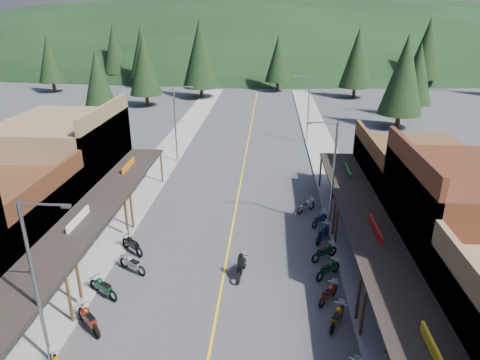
% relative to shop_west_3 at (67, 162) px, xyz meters
% --- Properties ---
extents(ground, '(220.00, 220.00, 0.00)m').
position_rel_shop_west_3_xyz_m(ground, '(13.78, -11.30, -3.52)').
color(ground, '#38383A').
rests_on(ground, ground).
extents(centerline, '(0.15, 90.00, 0.01)m').
position_rel_shop_west_3_xyz_m(centerline, '(13.78, 8.70, -3.51)').
color(centerline, gold).
rests_on(centerline, ground).
extents(sidewalk_west, '(3.40, 94.00, 0.15)m').
position_rel_shop_west_3_xyz_m(sidewalk_west, '(5.08, 8.70, -3.44)').
color(sidewalk_west, gray).
rests_on(sidewalk_west, ground).
extents(sidewalk_east, '(3.40, 94.00, 0.15)m').
position_rel_shop_west_3_xyz_m(sidewalk_east, '(22.48, 8.70, -3.44)').
color(sidewalk_east, gray).
rests_on(sidewalk_east, ground).
extents(shop_west_3, '(10.90, 10.20, 8.20)m').
position_rel_shop_west_3_xyz_m(shop_west_3, '(0.00, 0.00, 0.00)').
color(shop_west_3, brown).
rests_on(shop_west_3, ground).
extents(shop_east_2, '(10.90, 9.00, 8.20)m').
position_rel_shop_west_3_xyz_m(shop_east_2, '(27.57, -9.60, -0.00)').
color(shop_east_2, '#562B19').
rests_on(shop_east_2, ground).
extents(shop_east_3, '(10.90, 10.20, 6.20)m').
position_rel_shop_west_3_xyz_m(shop_east_3, '(27.54, 0.00, -0.99)').
color(shop_east_3, '#4C2D16').
rests_on(shop_east_3, ground).
extents(streetlight_0, '(2.16, 0.18, 8.00)m').
position_rel_shop_west_3_xyz_m(streetlight_0, '(6.83, -17.30, 0.94)').
color(streetlight_0, gray).
rests_on(streetlight_0, ground).
extents(streetlight_1, '(2.16, 0.18, 8.00)m').
position_rel_shop_west_3_xyz_m(streetlight_1, '(6.83, 10.70, 0.94)').
color(streetlight_1, gray).
rests_on(streetlight_1, ground).
extents(streetlight_2, '(2.16, 0.18, 8.00)m').
position_rel_shop_west_3_xyz_m(streetlight_2, '(20.74, -3.30, 0.94)').
color(streetlight_2, gray).
rests_on(streetlight_2, ground).
extents(streetlight_3, '(2.16, 0.18, 8.00)m').
position_rel_shop_west_3_xyz_m(streetlight_3, '(20.74, 18.70, 0.94)').
color(streetlight_3, gray).
rests_on(streetlight_3, ground).
extents(ridge_hill, '(310.00, 140.00, 60.00)m').
position_rel_shop_west_3_xyz_m(ridge_hill, '(13.78, 123.70, -3.52)').
color(ridge_hill, black).
rests_on(ridge_hill, ground).
extents(pine_0, '(5.04, 5.04, 11.00)m').
position_rel_shop_west_3_xyz_m(pine_0, '(-26.22, 50.70, 2.96)').
color(pine_0, black).
rests_on(pine_0, ground).
extents(pine_1, '(5.88, 5.88, 12.50)m').
position_rel_shop_west_3_xyz_m(pine_1, '(-10.22, 58.70, 3.72)').
color(pine_1, black).
rests_on(pine_1, ground).
extents(pine_2, '(6.72, 6.72, 14.00)m').
position_rel_shop_west_3_xyz_m(pine_2, '(3.78, 46.70, 4.47)').
color(pine_2, black).
rests_on(pine_2, ground).
extents(pine_3, '(5.04, 5.04, 11.00)m').
position_rel_shop_west_3_xyz_m(pine_3, '(17.78, 54.70, 2.96)').
color(pine_3, black).
rests_on(pine_3, ground).
extents(pine_4, '(5.88, 5.88, 12.50)m').
position_rel_shop_west_3_xyz_m(pine_4, '(31.78, 48.70, 3.72)').
color(pine_4, black).
rests_on(pine_4, ground).
extents(pine_5, '(6.72, 6.72, 14.00)m').
position_rel_shop_west_3_xyz_m(pine_5, '(47.78, 60.70, 4.47)').
color(pine_5, black).
rests_on(pine_5, ground).
extents(pine_7, '(5.88, 5.88, 12.50)m').
position_rel_shop_west_3_xyz_m(pine_7, '(-18.22, 64.70, 3.72)').
color(pine_7, black).
rests_on(pine_7, ground).
extents(pine_8, '(4.48, 4.48, 10.00)m').
position_rel_shop_west_3_xyz_m(pine_8, '(-8.22, 28.70, 2.46)').
color(pine_8, black).
rests_on(pine_8, ground).
extents(pine_9, '(4.93, 4.93, 10.80)m').
position_rel_shop_west_3_xyz_m(pine_9, '(37.78, 33.70, 2.86)').
color(pine_9, black).
rests_on(pine_9, ground).
extents(pine_10, '(5.38, 5.38, 11.60)m').
position_rel_shop_west_3_xyz_m(pine_10, '(-4.22, 38.70, 3.27)').
color(pine_10, black).
rests_on(pine_10, ground).
extents(pine_11, '(5.82, 5.82, 12.40)m').
position_rel_shop_west_3_xyz_m(pine_11, '(33.78, 26.70, 3.67)').
color(pine_11, black).
rests_on(pine_11, ground).
extents(bike_west_6, '(2.22, 2.20, 1.34)m').
position_rel_shop_west_3_xyz_m(bike_west_6, '(7.59, -15.05, -2.85)').
color(bike_west_6, maroon).
rests_on(bike_west_6, ground).
extents(bike_west_7, '(2.30, 1.84, 1.29)m').
position_rel_shop_west_3_xyz_m(bike_west_7, '(7.33, -12.41, -2.88)').
color(bike_west_7, '#0B3922').
rests_on(bike_west_7, ground).
extents(bike_west_8, '(2.22, 1.75, 1.24)m').
position_rel_shop_west_3_xyz_m(bike_west_8, '(8.22, -9.95, -2.90)').
color(bike_west_8, gray).
rests_on(bike_west_8, ground).
extents(bike_west_9, '(2.22, 2.05, 1.30)m').
position_rel_shop_west_3_xyz_m(bike_west_9, '(7.52, -7.72, -2.87)').
color(bike_west_9, black).
rests_on(bike_west_9, ground).
extents(bike_east_6, '(1.45, 2.10, 1.14)m').
position_rel_shop_west_3_xyz_m(bike_east_6, '(19.95, -13.93, -2.95)').
color(bike_east_6, '#AC680C').
rests_on(bike_east_6, ground).
extents(bike_east_7, '(1.63, 1.94, 1.10)m').
position_rel_shop_west_3_xyz_m(bike_east_7, '(19.75, -11.99, -2.97)').
color(bike_east_7, '#AE2D0C').
rests_on(bike_east_7, ground).
extents(bike_east_8, '(1.94, 1.92, 1.17)m').
position_rel_shop_west_3_xyz_m(bike_east_8, '(20.02, -9.64, -2.93)').
color(bike_east_8, '#0D441A').
rests_on(bike_east_8, ground).
extents(bike_east_9, '(2.06, 1.81, 1.18)m').
position_rel_shop_west_3_xyz_m(bike_east_9, '(20.03, -7.70, -2.93)').
color(bike_east_9, '#0C3F13').
rests_on(bike_east_9, ground).
extents(bike_east_10, '(1.68, 2.35, 1.29)m').
position_rel_shop_west_3_xyz_m(bike_east_10, '(20.20, -5.25, -2.88)').
color(bike_east_10, navy).
rests_on(bike_east_10, ground).
extents(bike_east_11, '(1.64, 1.90, 1.08)m').
position_rel_shop_west_3_xyz_m(bike_east_11, '(20.21, -2.94, -2.98)').
color(bike_east_11, navy).
rests_on(bike_east_11, ground).
extents(bike_east_12, '(1.83, 1.82, 1.11)m').
position_rel_shop_west_3_xyz_m(bike_east_12, '(19.38, -0.70, -2.97)').
color(bike_east_12, '#ADACB1').
rests_on(bike_east_12, ground).
extents(rider_on_bike, '(1.06, 2.33, 1.71)m').
position_rel_shop_west_3_xyz_m(rider_on_bike, '(14.85, -9.93, -2.83)').
color(rider_on_bike, black).
rests_on(rider_on_bike, ground).
extents(pedestrian_east_a, '(0.59, 0.74, 1.78)m').
position_rel_shop_west_3_xyz_m(pedestrian_east_a, '(22.00, -15.68, -2.48)').
color(pedestrian_east_a, '#241F2F').
rests_on(pedestrian_east_a, sidewalk_east).
extents(pedestrian_east_b, '(0.98, 0.62, 1.93)m').
position_rel_shop_west_3_xyz_m(pedestrian_east_b, '(21.97, 2.41, -2.41)').
color(pedestrian_east_b, brown).
rests_on(pedestrian_east_b, sidewalk_east).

